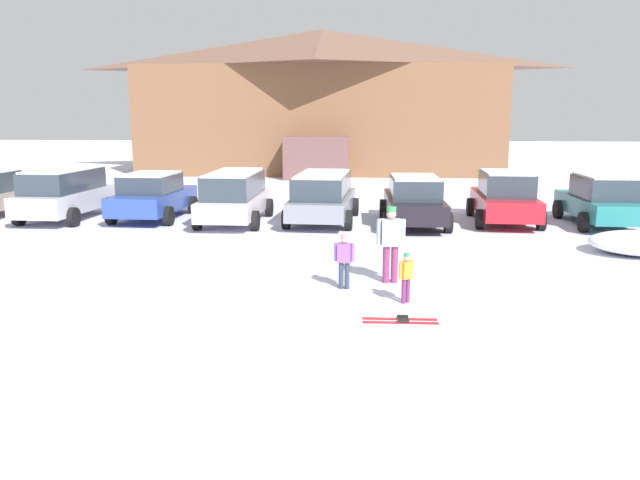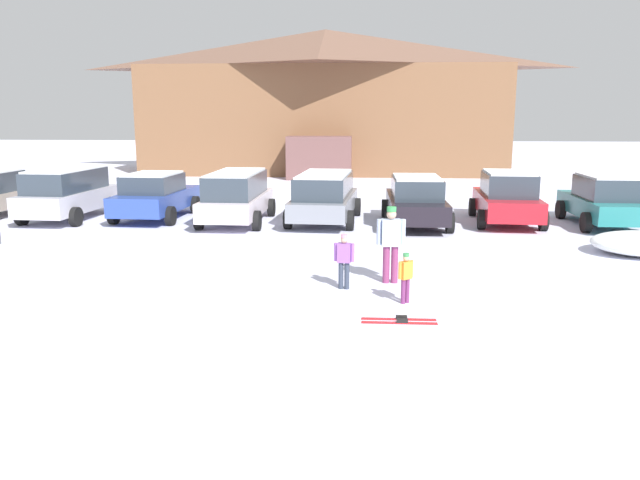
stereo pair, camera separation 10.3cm
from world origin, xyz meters
name	(u,v)px [view 1 (the left image)]	position (x,y,z in m)	size (l,w,h in m)	color
ground	(192,394)	(0.00, 0.00, 0.00)	(160.00, 160.00, 0.00)	silver
ski_lodge	(322,101)	(-0.35, 33.34, 4.47)	(22.42, 11.73, 8.84)	brown
parked_silver_wagon	(65,193)	(-8.02, 13.30, 0.95)	(2.26, 4.40, 1.78)	silver
parked_blue_hatchback	(153,196)	(-5.03, 13.64, 0.82)	(2.33, 4.29, 1.62)	#2A449E
parked_white_suv	(235,196)	(-2.02, 13.02, 0.93)	(2.11, 4.62, 1.74)	white
parked_grey_wagon	(323,196)	(0.91, 13.40, 0.90)	(2.43, 4.86, 1.67)	gray
parked_black_sedan	(414,200)	(3.94, 13.04, 0.82)	(2.14, 4.72, 1.63)	black
parked_red_sedan	(505,197)	(7.01, 13.63, 0.87)	(2.32, 4.53, 1.75)	#B41A24
parked_teal_hatchback	(602,200)	(10.09, 13.32, 0.84)	(2.18, 4.34, 1.68)	#257A7A
skier_child_in_purple_jacket	(344,258)	(1.86, 5.15, 0.66)	(0.43, 0.20, 1.16)	#31394B
skier_adult_in_blue_parka	(391,240)	(2.84, 5.71, 0.94)	(0.62, 0.26, 1.67)	#7E315C
skier_child_in_orange_jacket	(406,275)	(3.07, 4.23, 0.56)	(0.30, 0.26, 0.99)	#6B2A5D
pair_of_skis	(401,320)	(2.92, 3.10, 0.02)	(1.33, 0.30, 0.08)	red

